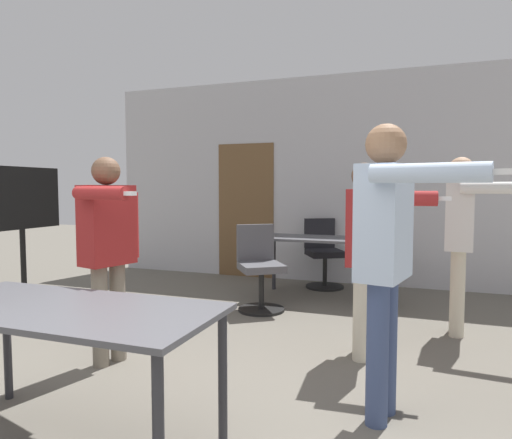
{
  "coord_description": "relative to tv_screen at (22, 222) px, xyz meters",
  "views": [
    {
      "loc": [
        1.46,
        -1.5,
        1.38
      ],
      "look_at": [
        0.1,
        2.23,
        1.1
      ],
      "focal_mm": 32.0,
      "sensor_mm": 36.0,
      "label": 1
    }
  ],
  "objects": [
    {
      "name": "office_chair_mid_tucked",
      "position": [
        2.48,
        0.94,
        -0.54
      ],
      "size": [
        0.67,
        0.68,
        0.95
      ],
      "rotation": [
        0.0,
        0.0,
        3.76
      ],
      "color": "black",
      "rests_on": "ground_plane"
    },
    {
      "name": "office_chair_far_left",
      "position": [
        2.91,
        2.36,
        -0.55
      ],
      "size": [
        0.65,
        0.67,
        0.94
      ],
      "rotation": [
        0.0,
        0.0,
        3.65
      ],
      "color": "black",
      "rests_on": "ground_plane"
    },
    {
      "name": "person_far_watching",
      "position": [
        4.0,
        -1.13,
        0.07
      ],
      "size": [
        0.76,
        0.72,
        1.74
      ],
      "rotation": [
        0.0,
        0.0,
        -1.79
      ],
      "color": "#3D4C75",
      "rests_on": "ground_plane"
    },
    {
      "name": "person_right_polo",
      "position": [
        4.53,
        0.75,
        0.01
      ],
      "size": [
        0.75,
        0.67,
        1.66
      ],
      "rotation": [
        0.0,
        0.0,
        -1.65
      ],
      "color": "beige",
      "rests_on": "ground_plane"
    },
    {
      "name": "person_near_casual",
      "position": [
        3.76,
        -0.13,
        -0.06
      ],
      "size": [
        0.77,
        0.67,
        1.58
      ],
      "rotation": [
        0.0,
        0.0,
        -1.5
      ],
      "color": "beige",
      "rests_on": "ground_plane"
    },
    {
      "name": "conference_table_far",
      "position": [
        3.1,
        1.7,
        -0.32
      ],
      "size": [
        1.68,
        0.66,
        0.76
      ],
      "color": "#4C4C51",
      "rests_on": "ground_plane"
    },
    {
      "name": "back_wall",
      "position": [
        2.71,
        2.74,
        0.49
      ],
      "size": [
        6.56,
        0.12,
        2.98
      ],
      "color": "#BCBCC1",
      "rests_on": "ground_plane"
    },
    {
      "name": "tv_screen",
      "position": [
        0.0,
        0.0,
        0.0
      ],
      "size": [
        0.44,
        1.06,
        1.61
      ],
      "rotation": [
        0.0,
        0.0,
        1.57
      ],
      "color": "black",
      "rests_on": "ground_plane"
    },
    {
      "name": "person_left_plaid",
      "position": [
        1.92,
        -0.96,
        -0.02
      ],
      "size": [
        0.7,
        0.71,
        1.61
      ],
      "rotation": [
        0.0,
        0.0,
        -1.84
      ],
      "color": "slate",
      "rests_on": "ground_plane"
    },
    {
      "name": "drink_cup",
      "position": [
        3.43,
        1.84,
        -0.19
      ],
      "size": [
        0.07,
        0.07,
        0.09
      ],
      "color": "silver",
      "rests_on": "conference_table_far"
    },
    {
      "name": "conference_table_near",
      "position": [
        2.44,
        -2.01,
        -0.31
      ],
      "size": [
        1.65,
        0.75,
        0.76
      ],
      "color": "#4C4C51",
      "rests_on": "ground_plane"
    }
  ]
}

